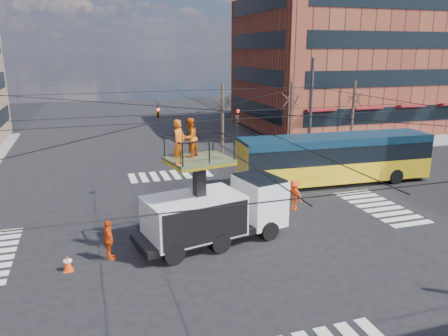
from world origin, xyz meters
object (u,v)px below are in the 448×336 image
at_px(utility_truck, 215,201).
at_px(traffic_cone, 68,263).
at_px(city_bus, 335,158).
at_px(worker_ground, 109,240).
at_px(flagger, 294,195).

xyz_separation_m(utility_truck, traffic_cone, (-6.45, -0.93, -1.64)).
distance_m(city_bus, traffic_cone, 18.08).
height_order(utility_truck, city_bus, utility_truck).
relative_size(city_bus, traffic_cone, 19.47).
bearing_deg(worker_ground, traffic_cone, 98.52).
bearing_deg(traffic_cone, utility_truck, 8.20).
height_order(city_bus, traffic_cone, city_bus).
distance_m(traffic_cone, worker_ground, 1.82).
bearing_deg(flagger, worker_ground, -101.97).
height_order(utility_truck, flagger, utility_truck).
bearing_deg(worker_ground, utility_truck, -93.72).
xyz_separation_m(traffic_cone, worker_ground, (1.66, 0.51, 0.55)).
bearing_deg(utility_truck, worker_ground, 172.93).
xyz_separation_m(city_bus, traffic_cone, (-16.52, -7.21, -1.39)).
distance_m(utility_truck, worker_ground, 4.92).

